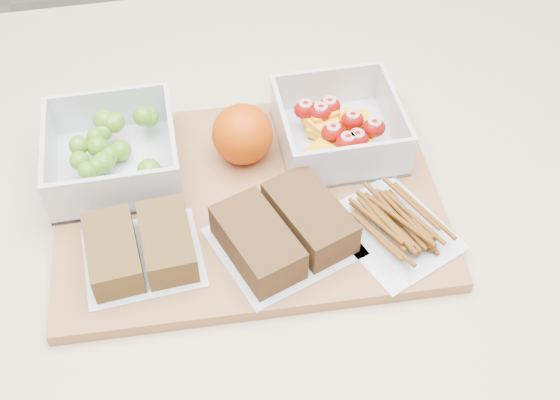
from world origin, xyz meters
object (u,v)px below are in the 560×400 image
Objects in this scene: pretzel_bag at (393,223)px; sandwich_bag_left at (141,248)px; fruit_container at (338,129)px; orange at (242,134)px; sandwich_bag_center at (284,230)px; grape_container at (115,153)px; cutting_board at (248,200)px.

sandwich_bag_left is at bearing 176.71° from pretzel_bag.
sandwich_bag_left is at bearing -152.00° from fruit_container.
orange reaches higher than fruit_container.
fruit_container is 0.16m from sandwich_bag_center.
grape_container is 0.14m from orange.
orange reaches higher than sandwich_bag_left.
sandwich_bag_center is 1.05× the size of pretzel_bag.
grape_container is 1.14× the size of sandwich_bag_left.
sandwich_bag_left is 0.15m from sandwich_bag_center.
orange is at bearing 88.12° from cutting_board.
sandwich_bag_center reaches higher than cutting_board.
fruit_container is at bearing 99.67° from pretzel_bag.
grape_container is at bearing 177.13° from orange.
grape_container is 0.32m from pretzel_bag.
cutting_board is 0.16m from pretzel_bag.
grape_container is at bearing 178.38° from fruit_container.
grape_container is (-0.14, 0.07, 0.03)m from cutting_board.
fruit_container is (0.26, -0.01, -0.00)m from grape_container.
sandwich_bag_left is 0.74× the size of sandwich_bag_center.
orange is (0.14, -0.01, 0.01)m from grape_container.
pretzel_bag is (0.28, -0.15, -0.01)m from grape_container.
fruit_container is 1.10× the size of sandwich_bag_left.
pretzel_bag is at bearing -3.29° from sandwich_bag_left.
cutting_board is 0.08m from sandwich_bag_center.
grape_container reaches higher than sandwich_bag_left.
pretzel_bag is (0.02, -0.14, -0.01)m from fruit_container.
sandwich_bag_center is (0.03, -0.07, 0.03)m from cutting_board.
pretzel_bag is at bearing -26.75° from cutting_board.
sandwich_bag_center is at bearing 176.31° from pretzel_bag.
sandwich_bag_center is (0.17, -0.14, -0.01)m from grape_container.
orange is at bearing 179.98° from fruit_container.
cutting_board is 3.34× the size of sandwich_bag_left.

